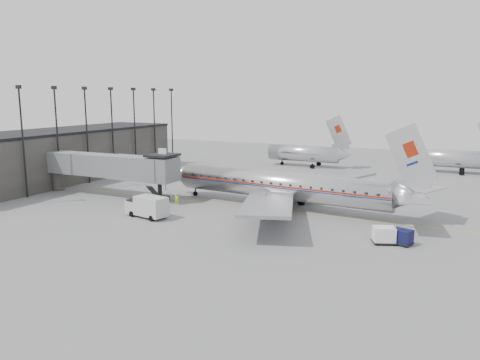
# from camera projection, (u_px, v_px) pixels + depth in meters

# --- Properties ---
(ground) EXTENTS (160.00, 160.00, 0.00)m
(ground) POSITION_uv_depth(u_px,v_px,m) (208.00, 216.00, 54.70)
(ground) COLOR slate
(ground) RESTS_ON ground
(terminal) EXTENTS (12.00, 46.00, 8.00)m
(terminal) POSITION_uv_depth(u_px,v_px,m) (58.00, 156.00, 77.30)
(terminal) COLOR #393634
(terminal) RESTS_ON ground
(apron_line) EXTENTS (60.00, 0.15, 0.01)m
(apron_line) POSITION_uv_depth(u_px,v_px,m) (252.00, 208.00, 58.75)
(apron_line) COLOR gold
(apron_line) RESTS_ON ground
(jet_bridge) EXTENTS (21.00, 6.20, 7.10)m
(jet_bridge) POSITION_uv_depth(u_px,v_px,m) (115.00, 167.00, 64.29)
(jet_bridge) COLOR slate
(jet_bridge) RESTS_ON ground
(floodlight_masts) EXTENTS (0.90, 42.25, 15.25)m
(floodlight_masts) POSITION_uv_depth(u_px,v_px,m) (100.00, 130.00, 76.42)
(floodlight_masts) COLOR black
(floodlight_masts) RESTS_ON ground
(distant_aircraft_near) EXTENTS (16.39, 3.20, 10.26)m
(distant_aircraft_near) POSITION_uv_depth(u_px,v_px,m) (305.00, 153.00, 92.25)
(distant_aircraft_near) COLOR silver
(distant_aircraft_near) RESTS_ON ground
(distant_aircraft_mid) EXTENTS (16.39, 3.20, 10.26)m
(distant_aircraft_mid) POSITION_uv_depth(u_px,v_px,m) (449.00, 158.00, 84.76)
(distant_aircraft_mid) COLOR silver
(distant_aircraft_mid) RESTS_ON ground
(airliner) EXTENTS (35.26, 32.54, 11.16)m
(airliner) POSITION_uv_depth(u_px,v_px,m) (285.00, 186.00, 58.09)
(airliner) COLOR silver
(airliner) RESTS_ON ground
(service_van) EXTENTS (5.63, 3.05, 2.51)m
(service_van) POSITION_uv_depth(u_px,v_px,m) (147.00, 206.00, 53.89)
(service_van) COLOR silver
(service_van) RESTS_ON ground
(baggage_cart_navy) EXTENTS (2.26, 2.01, 1.47)m
(baggage_cart_navy) POSITION_uv_depth(u_px,v_px,m) (402.00, 237.00, 44.05)
(baggage_cart_navy) COLOR #0D0F35
(baggage_cart_navy) RESTS_ON ground
(baggage_cart_white) EXTENTS (2.51, 2.24, 1.63)m
(baggage_cart_white) POSITION_uv_depth(u_px,v_px,m) (384.00, 235.00, 44.35)
(baggage_cart_white) COLOR white
(baggage_cart_white) RESTS_ON ground
(ramp_worker) EXTENTS (0.61, 0.45, 1.53)m
(ramp_worker) POSITION_uv_depth(u_px,v_px,m) (177.00, 199.00, 59.91)
(ramp_worker) COLOR #BCF11C
(ramp_worker) RESTS_ON ground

